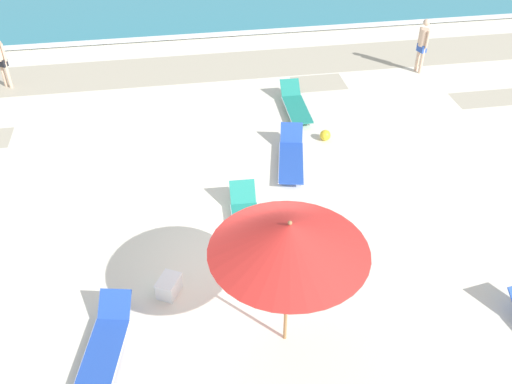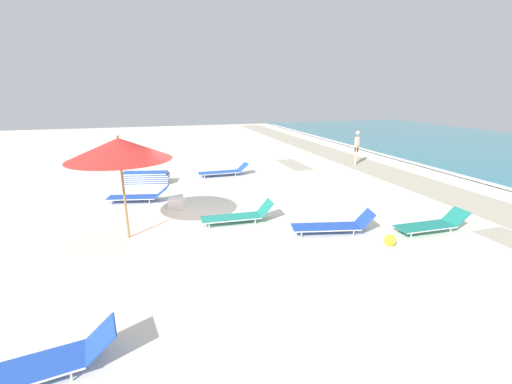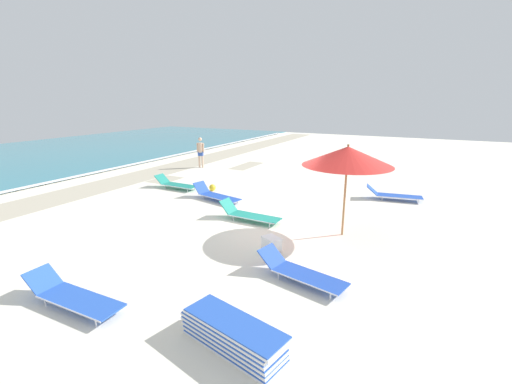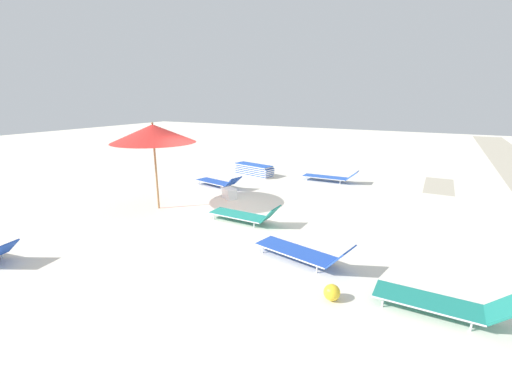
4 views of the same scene
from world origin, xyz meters
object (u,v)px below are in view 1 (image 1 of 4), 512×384
sun_lounger_under_umbrella (247,221)px  sun_lounger_mid_beach_pair_a (296,104)px  beachgoer_shoreline_child (1,57)px  beach_ball (325,135)px  sun_lounger_beside_umbrella (104,346)px  sun_lounger_mid_beach_solo (291,156)px  beach_umbrella (289,238)px  beachgoer_wading_adult (423,43)px  cooler_box (169,286)px

sun_lounger_under_umbrella → sun_lounger_mid_beach_pair_a: size_ratio=1.02×
sun_lounger_under_umbrella → beachgoer_shoreline_child: bearing=130.6°
sun_lounger_mid_beach_pair_a → beach_ball: 1.75m
sun_lounger_beside_umbrella → sun_lounger_mid_beach_pair_a: 9.33m
sun_lounger_mid_beach_solo → beach_ball: size_ratio=7.78×
beach_umbrella → beach_ball: (2.43, 6.31, -2.21)m
sun_lounger_beside_umbrella → beachgoer_shoreline_child: bearing=119.8°
sun_lounger_mid_beach_solo → beachgoer_shoreline_child: bearing=156.6°
sun_lounger_beside_umbrella → beachgoer_wading_adult: bearing=57.5°
beachgoer_wading_adult → cooler_box: (-8.51, -8.49, -0.81)m
sun_lounger_beside_umbrella → cooler_box: bearing=59.3°
beachgoer_wading_adult → beach_ball: beachgoer_wading_adult is taller
sun_lounger_beside_umbrella → beach_ball: bearing=60.1°
sun_lounger_under_umbrella → sun_lounger_mid_beach_pair_a: bearing=68.1°
beachgoer_wading_adult → beach_ball: bearing=115.2°
beach_ball → cooler_box: size_ratio=0.48×
beach_umbrella → cooler_box: bearing=144.2°
sun_lounger_under_umbrella → sun_lounger_mid_beach_pair_a: (2.20, 4.95, -0.00)m
sun_lounger_beside_umbrella → sun_lounger_mid_beach_pair_a: size_ratio=1.05×
sun_lounger_beside_umbrella → sun_lounger_mid_beach_pair_a: (5.10, 7.81, 0.00)m
beachgoer_wading_adult → cooler_box: bearing=118.9°
beach_umbrella → beach_ball: size_ratio=9.28×
sun_lounger_mid_beach_pair_a → cooler_box: (-3.96, -6.58, -0.03)m
beachgoer_wading_adult → sun_lounger_under_umbrella: bearing=119.4°
beachgoer_wading_adult → sun_lounger_mid_beach_solo: bearing=114.8°
sun_lounger_under_umbrella → beach_ball: 4.19m
beach_umbrella → sun_lounger_beside_umbrella: beach_umbrella is taller
beach_umbrella → beachgoer_wading_adult: beach_umbrella is taller
sun_lounger_mid_beach_solo → beachgoer_wading_adult: 7.00m
sun_lounger_beside_umbrella → beachgoer_shoreline_child: size_ratio=1.22×
beach_umbrella → cooler_box: size_ratio=4.45×
sun_lounger_under_umbrella → sun_lounger_mid_beach_solo: sun_lounger_under_umbrella is taller
sun_lounger_mid_beach_solo → beachgoer_shoreline_child: size_ratio=1.28×
sun_lounger_mid_beach_solo → beachgoer_shoreline_child: 9.68m
beach_umbrella → beachgoer_shoreline_child: size_ratio=1.53×
beachgoer_wading_adult → beach_ball: 5.54m
beach_umbrella → sun_lounger_beside_umbrella: (-3.11, 0.18, -2.15)m
cooler_box → sun_lounger_mid_beach_pair_a: bearing=177.5°
beachgoer_shoreline_child → cooler_box: bearing=151.7°
beach_umbrella → beachgoer_shoreline_child: (-6.53, 11.01, -1.36)m
beachgoer_wading_adult → beachgoer_shoreline_child: bearing=69.2°
beachgoer_wading_adult → cooler_box: size_ratio=2.91×
beachgoer_wading_adult → beachgoer_shoreline_child: same height
beach_umbrella → beach_ball: beach_umbrella is taller
beachgoer_shoreline_child → sun_lounger_beside_umbrella: bearing=143.8°
sun_lounger_mid_beach_pair_a → beachgoer_wading_adult: size_ratio=1.17×
sun_lounger_under_umbrella → sun_lounger_beside_umbrella: sun_lounger_under_umbrella is taller
sun_lounger_beside_umbrella → sun_lounger_mid_beach_solo: sun_lounger_mid_beach_solo is taller
sun_lounger_under_umbrella → cooler_box: (-1.76, -1.63, -0.03)m
beach_umbrella → sun_lounger_mid_beach_pair_a: (1.99, 8.00, -2.14)m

